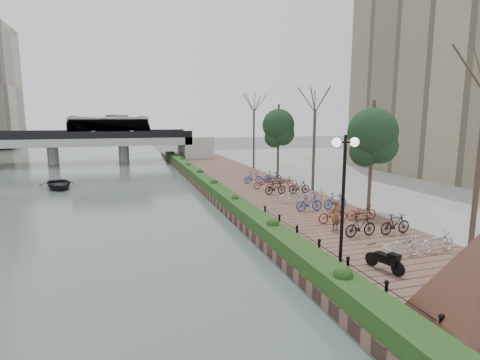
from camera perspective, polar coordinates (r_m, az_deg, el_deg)
name	(u,v)px	position (r m, az deg, el deg)	size (l,w,h in m)	color
ground	(325,312)	(12.64, 12.86, -18.98)	(220.00, 220.00, 0.00)	#59595B
river_water	(11,192)	(36.30, -31.56, -1.52)	(30.00, 130.00, 0.02)	#4B5D58
promenade	(257,193)	(29.34, 2.67, -1.93)	(8.00, 75.00, 0.50)	brown
inland_pavement	(424,183)	(37.78, 26.18, -0.36)	(24.00, 75.00, 0.50)	gray
hedge	(208,183)	(30.69, -4.89, -0.41)	(1.10, 56.00, 0.60)	#1C3914
chain_fence	(332,258)	(14.52, 13.89, -11.52)	(0.10, 14.10, 0.70)	black
lamppost	(344,175)	(13.38, 15.57, 0.76)	(1.02, 0.32, 4.91)	black
motorcycle	(385,259)	(14.75, 21.17, -11.21)	(0.43, 1.39, 0.87)	black
pedestrian	(335,215)	(19.07, 14.28, -5.16)	(0.57, 0.37, 1.56)	brown
bicycle_parking	(314,199)	(24.11, 11.14, -2.79)	(2.40, 19.89, 1.00)	silver
street_trees	(337,153)	(26.25, 14.60, 4.04)	(3.20, 37.12, 6.80)	#372E20
bridge	(64,139)	(55.20, -25.21, 5.72)	(36.00, 10.77, 6.50)	#AFAFA9
boat	(59,184)	(35.76, -25.93, -0.53)	(2.88, 4.03, 0.84)	black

